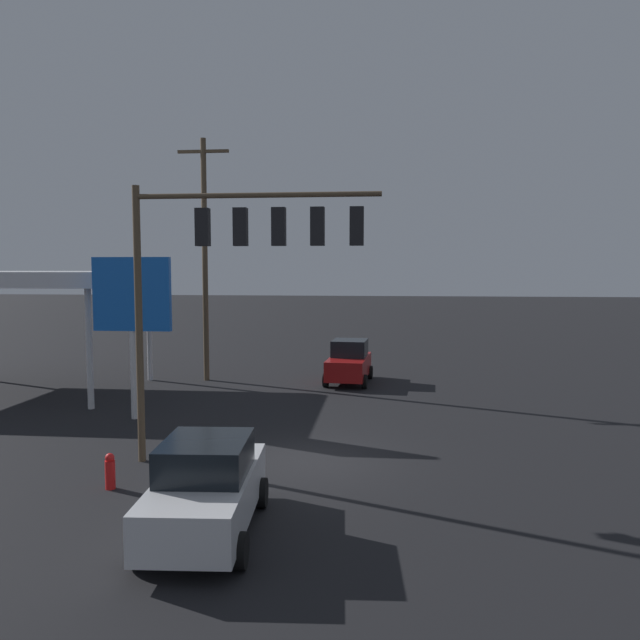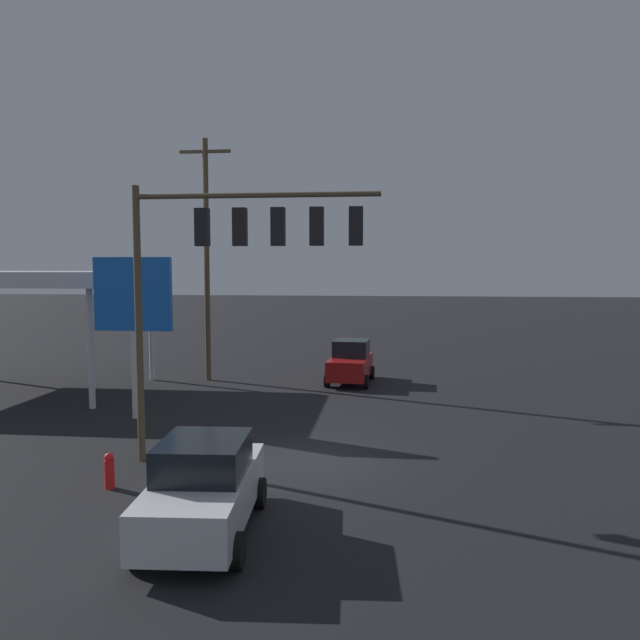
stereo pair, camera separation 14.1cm
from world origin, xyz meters
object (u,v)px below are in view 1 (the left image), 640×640
(traffic_signal_assembly, at_px, (237,251))
(fire_hydrant, at_px, (110,471))
(hatchback_crossing, at_px, (349,362))
(sedan_waiting, at_px, (206,488))
(utility_pole, at_px, (205,255))
(price_sign, at_px, (132,301))

(traffic_signal_assembly, xyz_separation_m, fire_hydrant, (2.65, 2.21, -5.34))
(hatchback_crossing, relative_size, fire_hydrant, 4.46)
(sedan_waiting, bearing_deg, hatchback_crossing, 169.87)
(sedan_waiting, relative_size, fire_hydrant, 5.12)
(traffic_signal_assembly, relative_size, sedan_waiting, 1.67)
(utility_pole, relative_size, hatchback_crossing, 2.87)
(traffic_signal_assembly, relative_size, hatchback_crossing, 1.92)
(sedan_waiting, distance_m, hatchback_crossing, 16.91)
(traffic_signal_assembly, xyz_separation_m, utility_pole, (4.47, -12.26, 0.15))
(fire_hydrant, bearing_deg, utility_pole, -82.85)
(price_sign, distance_m, fire_hydrant, 8.10)
(sedan_waiting, relative_size, hatchback_crossing, 1.15)
(utility_pole, bearing_deg, traffic_signal_assembly, 110.02)
(sedan_waiting, height_order, fire_hydrant, sedan_waiting)
(sedan_waiting, bearing_deg, price_sign, -153.64)
(traffic_signal_assembly, bearing_deg, sedan_waiting, 95.04)
(price_sign, relative_size, hatchback_crossing, 1.45)
(hatchback_crossing, xyz_separation_m, fire_hydrant, (4.95, 14.56, -0.51))
(traffic_signal_assembly, height_order, sedan_waiting, traffic_signal_assembly)
(hatchback_crossing, distance_m, fire_hydrant, 15.39)
(sedan_waiting, height_order, hatchback_crossing, hatchback_crossing)
(price_sign, bearing_deg, hatchback_crossing, -132.82)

